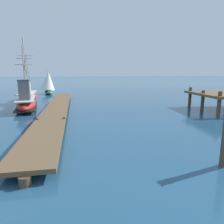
{
  "coord_description": "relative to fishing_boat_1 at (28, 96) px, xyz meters",
  "views": [
    {
      "loc": [
        -3.98,
        0.39,
        3.24
      ],
      "look_at": [
        -2.04,
        9.75,
        1.4
      ],
      "focal_mm": 32.49,
      "sensor_mm": 36.0,
      "label": 1
    }
  ],
  "objects": [
    {
      "name": "floating_dock",
      "position": [
        3.61,
        -6.99,
        -0.35
      ],
      "size": [
        2.37,
        23.38,
        0.53
      ],
      "color": "brown",
      "rests_on": "ground"
    },
    {
      "name": "fishing_boat_1",
      "position": [
        0.0,
        0.0,
        0.0
      ],
      "size": [
        2.26,
        6.47,
        6.43
      ],
      "color": "#AD2823",
      "rests_on": "ground"
    },
    {
      "name": "fishing_boat_2",
      "position": [
        0.87,
        -5.29,
        0.07
      ],
      "size": [
        2.33,
        7.58,
        6.43
      ],
      "color": "#AD2823",
      "rests_on": "ground"
    },
    {
      "name": "distant_sailboat",
      "position": [
        1.45,
        8.74,
        1.02
      ],
      "size": [
        2.88,
        4.51,
        3.82
      ],
      "color": "#337556",
      "rests_on": "ground"
    }
  ]
}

